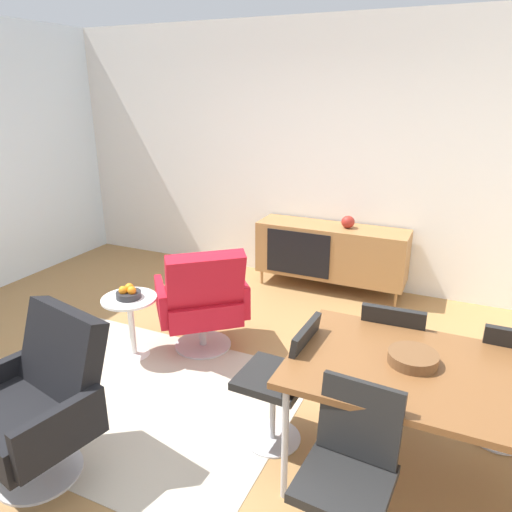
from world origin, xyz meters
TOP-DOWN VIEW (x-y plane):
  - ground_plane at (0.00, 0.00)m, footprint 8.32×8.32m
  - wall_back at (0.00, 2.60)m, footprint 6.80×0.12m
  - sideboard at (0.20, 2.30)m, footprint 1.60×0.45m
  - vase_cobalt at (0.37, 2.30)m, footprint 0.14×0.14m
  - dining_table at (1.51, -0.17)m, footprint 1.60×0.90m
  - wooden_bowl_on_table at (1.33, -0.14)m, footprint 0.26×0.26m
  - dining_chair_back_left at (1.16, 0.39)m, footprint 0.42×0.44m
  - dining_chair_near_window at (0.62, -0.17)m, footprint 0.44×0.41m
  - dining_chair_front_left at (1.16, -0.73)m, footprint 0.43×0.45m
  - dining_chair_back_right at (1.86, 0.39)m, footprint 0.40×0.43m
  - lounge_chair_red at (-0.39, 0.60)m, footprint 0.91×0.90m
  - armchair_black_shell at (-0.54, -0.93)m, footprint 0.81×0.77m
  - side_table_round at (-0.88, 0.29)m, footprint 0.44×0.44m
  - fruit_bowl at (-0.88, 0.29)m, footprint 0.20×0.20m
  - area_rug at (-0.49, -0.17)m, footprint 2.20×1.70m

SIDE VIEW (x-z plane):
  - ground_plane at x=0.00m, z-range 0.00..0.00m
  - area_rug at x=-0.49m, z-range 0.00..0.01m
  - side_table_round at x=-0.88m, z-range 0.06..0.58m
  - sideboard at x=0.20m, z-range 0.08..0.80m
  - lounge_chair_red at x=-0.39m, z-range -0.01..0.94m
  - armchair_black_shell at x=-0.54m, z-range -0.01..0.94m
  - dining_chair_back_left at x=1.16m, z-range 0.04..0.90m
  - dining_chair_near_window at x=0.62m, z-range 0.04..0.90m
  - dining_chair_front_left at x=1.16m, z-range 0.04..0.90m
  - dining_chair_back_right at x=1.86m, z-range 0.04..0.90m
  - fruit_bowl at x=-0.88m, z-range 0.51..0.61m
  - dining_table at x=1.51m, z-range 0.33..1.07m
  - wooden_bowl_on_table at x=1.33m, z-range 0.74..0.80m
  - vase_cobalt at x=0.37m, z-range 0.72..0.85m
  - wall_back at x=0.00m, z-range 0.00..2.80m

